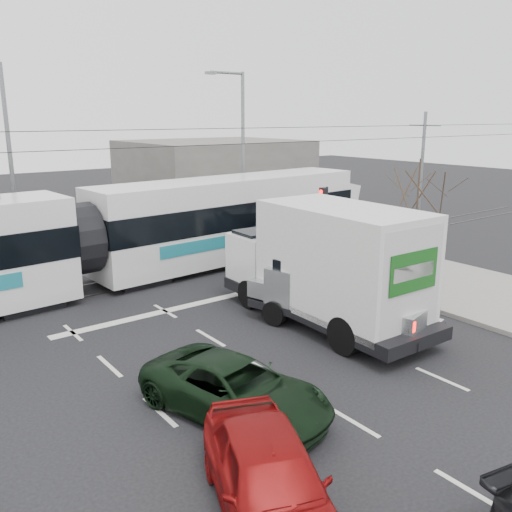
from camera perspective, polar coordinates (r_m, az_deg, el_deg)
ground at (r=15.95m, az=6.35°, el=-10.49°), size 120.00×120.00×0.00m
sidewalk_right at (r=22.70m, az=23.19°, el=-3.73°), size 6.00×60.00×0.15m
rails at (r=23.73m, az=-10.42°, el=-2.17°), size 60.00×1.60×0.03m
building_right at (r=41.09m, az=-4.43°, el=8.55°), size 12.00×10.00×5.00m
bare_tree at (r=22.06m, az=16.68°, el=6.27°), size 2.40×2.40×5.00m
traffic_signal at (r=23.98m, az=7.18°, el=4.83°), size 0.44×0.44×3.60m
street_lamp_near at (r=30.01m, az=-1.67°, el=11.42°), size 2.38×0.25×9.00m
street_lamp_far at (r=27.11m, az=-24.88°, el=9.78°), size 2.38×0.25×9.00m
catenary at (r=22.94m, az=-10.86°, el=7.13°), size 60.00×0.20×7.00m
tram at (r=21.86m, az=-18.26°, el=1.53°), size 28.96×4.86×5.88m
silver_pickup at (r=17.70m, az=7.86°, el=-4.14°), size 3.54×6.41×2.21m
box_truck at (r=17.81m, az=7.48°, el=-1.03°), size 2.99×8.12×4.02m
navy_pickup at (r=23.88m, az=4.35°, el=1.01°), size 4.15×5.94×2.36m
green_car at (r=12.78m, az=-2.20°, el=-13.81°), size 3.26×5.11×1.31m
red_car at (r=9.89m, az=1.44°, el=-22.45°), size 3.42×4.87×1.54m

